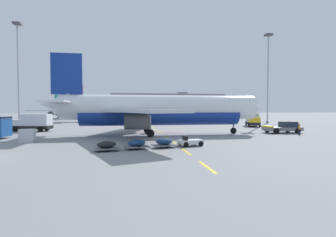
{
  "coord_description": "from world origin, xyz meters",
  "views": [
    {
      "loc": [
        12.52,
        -22.76,
        4.07
      ],
      "look_at": [
        19.16,
        20.61,
        2.46
      ],
      "focal_mm": 28.24,
      "sensor_mm": 36.0,
      "label": 1
    }
  ],
  "objects_px": {
    "airliner_far_center": "(65,110)",
    "catering_truck": "(253,119)",
    "airliner_foreground": "(158,110)",
    "apron_light_mast_near": "(18,62)",
    "baggage_train": "(151,143)",
    "uld_cargo_container": "(27,136)",
    "fuel_service_truck": "(33,122)",
    "airliner_far_right": "(187,111)",
    "apron_light_mast_far": "(268,68)",
    "pushback_tug": "(283,128)",
    "airliner_mid_left": "(117,110)",
    "ground_crew_worker": "(299,128)"
  },
  "relations": [
    {
      "from": "airliner_far_center",
      "to": "uld_cargo_container",
      "type": "bearing_deg",
      "value": -80.3
    },
    {
      "from": "catering_truck",
      "to": "apron_light_mast_near",
      "type": "distance_m",
      "value": 59.66
    },
    {
      "from": "airliner_foreground",
      "to": "apron_light_mast_far",
      "type": "height_order",
      "value": "apron_light_mast_far"
    },
    {
      "from": "pushback_tug",
      "to": "airliner_far_center",
      "type": "distance_m",
      "value": 92.74
    },
    {
      "from": "airliner_foreground",
      "to": "catering_truck",
      "type": "relative_size",
      "value": 4.69
    },
    {
      "from": "airliner_far_center",
      "to": "fuel_service_truck",
      "type": "height_order",
      "value": "airliner_far_center"
    },
    {
      "from": "baggage_train",
      "to": "uld_cargo_container",
      "type": "height_order",
      "value": "uld_cargo_container"
    },
    {
      "from": "airliner_foreground",
      "to": "airliner_far_right",
      "type": "xyz_separation_m",
      "value": [
        22.57,
        78.06,
        -0.96
      ]
    },
    {
      "from": "baggage_train",
      "to": "airliner_foreground",
      "type": "bearing_deg",
      "value": 80.75
    },
    {
      "from": "ground_crew_worker",
      "to": "apron_light_mast_near",
      "type": "bearing_deg",
      "value": 147.76
    },
    {
      "from": "catering_truck",
      "to": "apron_light_mast_near",
      "type": "relative_size",
      "value": 0.29
    },
    {
      "from": "airliner_far_right",
      "to": "fuel_service_truck",
      "type": "height_order",
      "value": "airliner_far_right"
    },
    {
      "from": "ground_crew_worker",
      "to": "uld_cargo_container",
      "type": "height_order",
      "value": "ground_crew_worker"
    },
    {
      "from": "airliner_foreground",
      "to": "airliner_far_right",
      "type": "height_order",
      "value": "airliner_foreground"
    },
    {
      "from": "airliner_mid_left",
      "to": "airliner_far_center",
      "type": "bearing_deg",
      "value": 127.35
    },
    {
      "from": "baggage_train",
      "to": "uld_cargo_container",
      "type": "xyz_separation_m",
      "value": [
        -14.44,
        7.2,
        0.27
      ]
    },
    {
      "from": "apron_light_mast_far",
      "to": "ground_crew_worker",
      "type": "bearing_deg",
      "value": -111.02
    },
    {
      "from": "apron_light_mast_far",
      "to": "fuel_service_truck",
      "type": "bearing_deg",
      "value": -162.51
    },
    {
      "from": "pushback_tug",
      "to": "apron_light_mast_far",
      "type": "bearing_deg",
      "value": 65.53
    },
    {
      "from": "fuel_service_truck",
      "to": "apron_light_mast_near",
      "type": "distance_m",
      "value": 27.4
    },
    {
      "from": "pushback_tug",
      "to": "airliner_mid_left",
      "type": "bearing_deg",
      "value": 122.35
    },
    {
      "from": "fuel_service_truck",
      "to": "apron_light_mast_far",
      "type": "xyz_separation_m",
      "value": [
        55.59,
        17.51,
        13.73
      ]
    },
    {
      "from": "pushback_tug",
      "to": "uld_cargo_container",
      "type": "bearing_deg",
      "value": -169.76
    },
    {
      "from": "baggage_train",
      "to": "fuel_service_truck",
      "type": "bearing_deg",
      "value": 128.98
    },
    {
      "from": "airliner_far_right",
      "to": "apron_light_mast_far",
      "type": "distance_m",
      "value": 53.09
    },
    {
      "from": "airliner_far_right",
      "to": "baggage_train",
      "type": "bearing_deg",
      "value": -105.12
    },
    {
      "from": "baggage_train",
      "to": "apron_light_mast_far",
      "type": "relative_size",
      "value": 0.47
    },
    {
      "from": "airliner_far_center",
      "to": "airliner_far_right",
      "type": "distance_m",
      "value": 53.54
    },
    {
      "from": "fuel_service_truck",
      "to": "ground_crew_worker",
      "type": "distance_m",
      "value": 45.75
    },
    {
      "from": "airliner_far_right",
      "to": "catering_truck",
      "type": "xyz_separation_m",
      "value": [
        1.69,
        -60.94,
        -1.35
      ]
    },
    {
      "from": "pushback_tug",
      "to": "fuel_service_truck",
      "type": "distance_m",
      "value": 44.24
    },
    {
      "from": "fuel_service_truck",
      "to": "apron_light_mast_near",
      "type": "xyz_separation_m",
      "value": [
        -10.24,
        21.02,
        14.28
      ]
    },
    {
      "from": "airliner_foreground",
      "to": "airliner_far_right",
      "type": "bearing_deg",
      "value": 73.87
    },
    {
      "from": "baggage_train",
      "to": "airliner_far_right",
      "type": "bearing_deg",
      "value": 74.88
    },
    {
      "from": "airliner_far_center",
      "to": "fuel_service_truck",
      "type": "xyz_separation_m",
      "value": [
        9.26,
        -66.57,
        -1.8
      ]
    },
    {
      "from": "airliner_far_right",
      "to": "pushback_tug",
      "type": "bearing_deg",
      "value": -90.85
    },
    {
      "from": "airliner_far_center",
      "to": "airliner_far_right",
      "type": "xyz_separation_m",
      "value": [
        53.52,
        1.32,
        -0.45
      ]
    },
    {
      "from": "airliner_far_center",
      "to": "catering_truck",
      "type": "bearing_deg",
      "value": -47.2
    },
    {
      "from": "apron_light_mast_near",
      "to": "apron_light_mast_far",
      "type": "relative_size",
      "value": 1.04
    },
    {
      "from": "baggage_train",
      "to": "apron_light_mast_far",
      "type": "distance_m",
      "value": 57.03
    },
    {
      "from": "airliner_mid_left",
      "to": "fuel_service_truck",
      "type": "height_order",
      "value": "airliner_mid_left"
    },
    {
      "from": "airliner_far_center",
      "to": "catering_truck",
      "type": "relative_size",
      "value": 4.09
    },
    {
      "from": "baggage_train",
      "to": "apron_light_mast_far",
      "type": "height_order",
      "value": "apron_light_mast_far"
    },
    {
      "from": "airliner_foreground",
      "to": "fuel_service_truck",
      "type": "distance_m",
      "value": 24.07
    },
    {
      "from": "airliner_mid_left",
      "to": "ground_crew_worker",
      "type": "distance_m",
      "value": 57.98
    },
    {
      "from": "airliner_foreground",
      "to": "apron_light_mast_near",
      "type": "relative_size",
      "value": 1.35
    },
    {
      "from": "airliner_mid_left",
      "to": "airliner_far_right",
      "type": "xyz_separation_m",
      "value": [
        30.51,
        31.48,
        -0.72
      ]
    },
    {
      "from": "airliner_foreground",
      "to": "catering_truck",
      "type": "distance_m",
      "value": 29.78
    },
    {
      "from": "pushback_tug",
      "to": "ground_crew_worker",
      "type": "distance_m",
      "value": 3.24
    },
    {
      "from": "airliner_mid_left",
      "to": "fuel_service_truck",
      "type": "relative_size",
      "value": 4.49
    }
  ]
}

